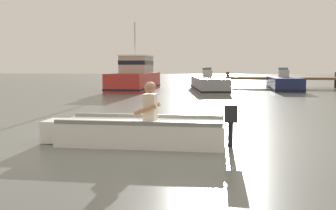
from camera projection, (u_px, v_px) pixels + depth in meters
The scene contains 6 objects.
ground_plane at pixel (171, 137), 8.21m from camera, with size 120.00×120.00×0.00m, color slate.
wooden_dock at pixel (311, 78), 25.82m from camera, with size 11.65×1.64×1.16m.
rowboat_with_person at pixel (139, 131), 7.43m from camera, with size 3.71×1.15×1.19m.
moored_boat_red at pixel (135, 77), 23.55m from camera, with size 2.27×5.89×4.06m.
moored_boat_grey at pixel (208, 84), 23.07m from camera, with size 2.55×6.77×1.36m.
moored_boat_navy at pixel (284, 84), 23.53m from camera, with size 1.72×4.56×1.36m.
Camera 1 is at (0.98, -8.05, 1.49)m, focal length 41.85 mm.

